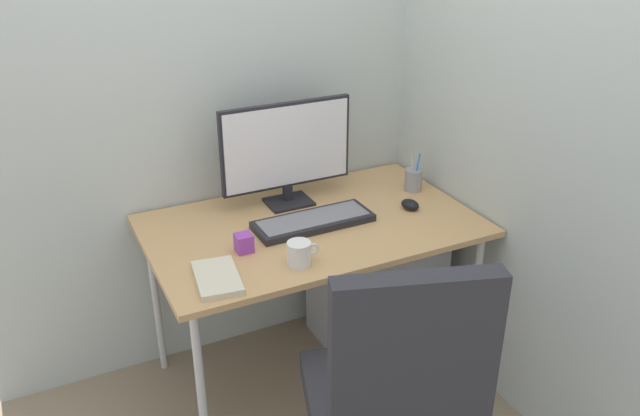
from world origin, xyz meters
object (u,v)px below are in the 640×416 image
notebook (217,278)px  monitor (287,149)px  keyboard (313,221)px  desk_clamp_accessory (244,243)px  office_chair (396,396)px  filing_cabinet (373,291)px  pen_holder (413,180)px  mouse (410,205)px  coffee_mug (300,254)px

notebook → monitor: bearing=53.0°
keyboard → desk_clamp_accessory: desk_clamp_accessory is taller
office_chair → filing_cabinet: (0.45, 0.88, -0.27)m
pen_holder → desk_clamp_accessory: pen_holder is taller
office_chair → mouse: bearing=54.8°
office_chair → filing_cabinet: 1.03m
filing_cabinet → keyboard: bearing=-165.4°
mouse → pen_holder: size_ratio=0.47×
filing_cabinet → coffee_mug: coffee_mug is taller
mouse → monitor: bearing=128.4°
notebook → coffee_mug: size_ratio=1.97×
filing_cabinet → mouse: bearing=-62.2°
keyboard → coffee_mug: coffee_mug is taller
office_chair → notebook: office_chair is taller
monitor → desk_clamp_accessory: 0.48m
coffee_mug → desk_clamp_accessory: coffee_mug is taller
office_chair → coffee_mug: (-0.07, 0.54, 0.23)m
office_chair → desk_clamp_accessory: (-0.21, 0.71, 0.22)m
keyboard → notebook: 0.52m
office_chair → keyboard: size_ratio=2.24×
mouse → pen_holder: pen_holder is taller
keyboard → coffee_mug: (-0.17, -0.25, 0.03)m
monitor → pen_holder: size_ratio=3.23×
mouse → desk_clamp_accessory: 0.73m
filing_cabinet → monitor: 0.79m
keyboard → filing_cabinet: bearing=14.6°
pen_holder → coffee_mug: 0.80m
filing_cabinet → monitor: (-0.35, 0.14, 0.70)m
monitor → keyboard: monitor is taller
office_chair → coffee_mug: office_chair is taller
filing_cabinet → desk_clamp_accessory: 0.84m
office_chair → keyboard: office_chair is taller
coffee_mug → desk_clamp_accessory: 0.22m
desk_clamp_accessory → notebook: bearing=-135.5°
mouse → desk_clamp_accessory: size_ratio=1.19×
pen_holder → desk_clamp_accessory: (-0.85, -0.19, -0.02)m
filing_cabinet → coffee_mug: bearing=-146.4°
pen_holder → keyboard: bearing=-168.5°
mouse → coffee_mug: 0.63m
filing_cabinet → pen_holder: bearing=5.6°
coffee_mug → desk_clamp_accessory: bearing=129.1°
monitor → desk_clamp_accessory: bearing=-134.7°
monitor → office_chair: bearing=-95.6°
filing_cabinet → desk_clamp_accessory: desk_clamp_accessory is taller
filing_cabinet → monitor: size_ratio=1.01×
office_chair → mouse: office_chair is taller
filing_cabinet → office_chair: bearing=-117.1°
office_chair → monitor: size_ratio=1.90×
office_chair → notebook: 0.70m
filing_cabinet → notebook: notebook is taller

